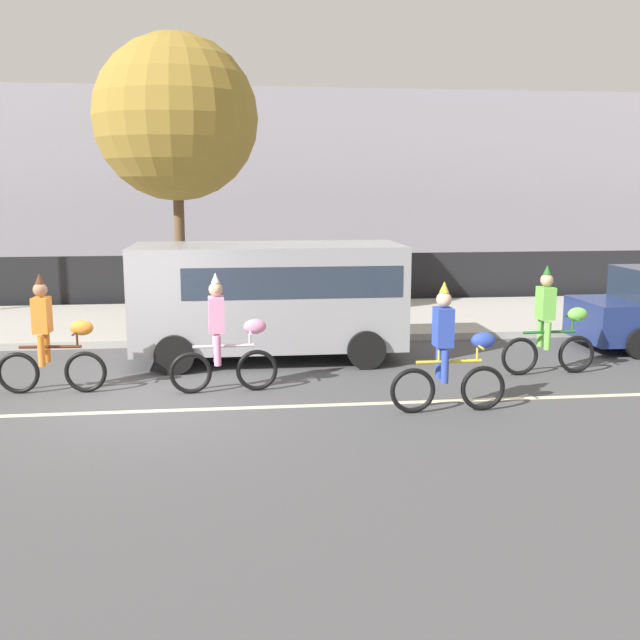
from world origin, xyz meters
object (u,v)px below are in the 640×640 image
Objects in this scene: parade_cyclist_lime at (551,327)px; parked_van_grey at (272,292)px; parade_cyclist_orange at (51,341)px; parade_cyclist_cobalt at (450,355)px; parade_cyclist_pink at (224,340)px.

parked_van_grey is (-4.73, 1.76, 0.44)m from parade_cyclist_lime.
parked_van_grey is at bearing 29.09° from parade_cyclist_orange.
parade_cyclist_cobalt is 0.38× the size of parked_van_grey.
parade_cyclist_orange is 4.14m from parked_van_grey.
parade_cyclist_pink is 1.00× the size of parade_cyclist_lime.
parade_cyclist_orange is at bearing -178.31° from parade_cyclist_lime.
parade_cyclist_lime is at bearing -20.36° from parked_van_grey.
parade_cyclist_cobalt is at bearing -24.21° from parade_cyclist_pink.
parade_cyclist_pink is 2.47m from parked_van_grey.
parade_cyclist_orange is 0.38× the size of parked_van_grey.
parked_van_grey reaches higher than parade_cyclist_pink.
parade_cyclist_pink and parade_cyclist_cobalt have the same top height.
parade_cyclist_orange is 6.20m from parade_cyclist_cobalt.
parade_cyclist_lime is at bearing 39.63° from parade_cyclist_cobalt.
parade_cyclist_orange and parade_cyclist_pink have the same top height.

